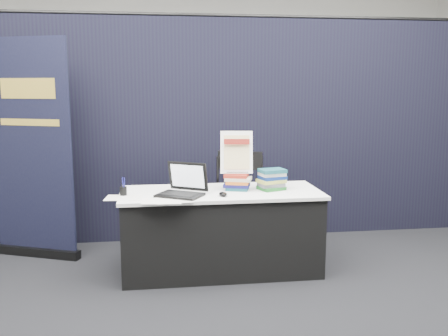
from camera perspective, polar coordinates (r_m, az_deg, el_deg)
floor at (r=4.22m, az=0.65°, el=-14.26°), size 8.00×8.00×0.00m
wall_back at (r=7.84m, az=-3.74°, el=9.87°), size 8.00×0.02×3.50m
drape_partition at (r=5.47m, az=-1.82°, el=4.27°), size 6.00×0.08×2.40m
display_table at (r=4.60m, az=-0.37°, el=-7.21°), size 1.80×0.75×0.75m
laptop at (r=4.34m, az=-5.12°, el=-2.27°), size 0.45×0.46×0.28m
mouse at (r=4.30m, az=-0.11°, el=-3.00°), size 0.08×0.11×0.03m
brochure_left at (r=4.32m, az=-11.36°, el=-3.35°), size 0.33×0.25×0.00m
brochure_mid at (r=4.15m, az=-7.09°, el=-3.75°), size 0.34×0.26×0.00m
brochure_right at (r=4.16m, az=-5.73°, el=-3.72°), size 0.33×0.25×0.00m
pen_cup at (r=4.40m, az=-11.43°, el=-2.61°), size 0.06×0.06×0.08m
book_stack_tall at (r=4.55m, az=1.49°, el=-1.59°), size 0.26×0.23×0.15m
book_stack_short at (r=4.57m, az=5.45°, el=-1.29°), size 0.26×0.23×0.19m
info_sign at (r=4.53m, az=1.44°, el=1.76°), size 0.30×0.16×0.40m
pullup_banner at (r=5.21m, az=-21.03°, el=0.63°), size 0.88×0.44×2.15m
stacking_chair at (r=4.87m, az=2.18°, el=-3.78°), size 0.61×0.63×1.04m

